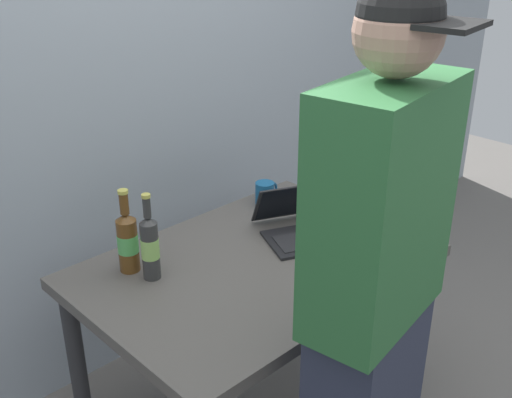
% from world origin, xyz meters
% --- Properties ---
extents(desk, '(1.26, 0.88, 0.75)m').
position_xyz_m(desk, '(0.00, 0.00, 0.66)').
color(desk, '#56514C').
rests_on(desk, ground).
extents(laptop, '(0.43, 0.43, 0.18)m').
position_xyz_m(laptop, '(0.28, 0.02, 0.79)').
color(laptop, black).
rests_on(laptop, desk).
extents(beer_bottle_green, '(0.06, 0.06, 0.32)m').
position_xyz_m(beer_bottle_green, '(-0.34, 0.17, 0.88)').
color(beer_bottle_green, '#333333').
rests_on(beer_bottle_green, desk).
extents(beer_bottle_brown, '(0.07, 0.07, 0.31)m').
position_xyz_m(beer_bottle_brown, '(-0.37, 0.27, 0.87)').
color(beer_bottle_brown, brown).
rests_on(beer_bottle_brown, desk).
extents(person_figure, '(0.48, 0.33, 1.81)m').
position_xyz_m(person_figure, '(-0.16, -0.63, 0.92)').
color(person_figure, '#2D3347').
rests_on(person_figure, ground).
extents(coffee_mug, '(0.12, 0.08, 0.10)m').
position_xyz_m(coffee_mug, '(0.37, 0.33, 0.80)').
color(coffee_mug, '#19598C').
rests_on(coffee_mug, desk).
extents(back_wall, '(6.00, 0.10, 2.60)m').
position_xyz_m(back_wall, '(0.00, 0.77, 1.30)').
color(back_wall, '#99A3AD').
rests_on(back_wall, ground).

